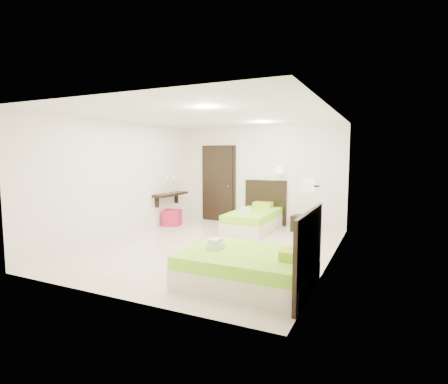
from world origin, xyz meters
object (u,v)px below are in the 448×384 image
at_px(bed_single, 255,219).
at_px(bed_double, 251,267).
at_px(ottoman, 172,218).
at_px(nightstand, 301,223).

bearing_deg(bed_single, bed_double, -70.41).
bearing_deg(bed_single, ottoman, -170.88).
bearing_deg(nightstand, ottoman, -161.68).
bearing_deg(nightstand, bed_single, -153.94).
relative_size(bed_single, ottoman, 4.57).
xyz_separation_m(bed_double, nightstand, (-0.17, 3.86, -0.07)).
height_order(bed_single, ottoman, bed_single).
distance_m(bed_single, bed_double, 3.67).
relative_size(bed_double, nightstand, 4.16).
distance_m(bed_single, ottoman, 2.21).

